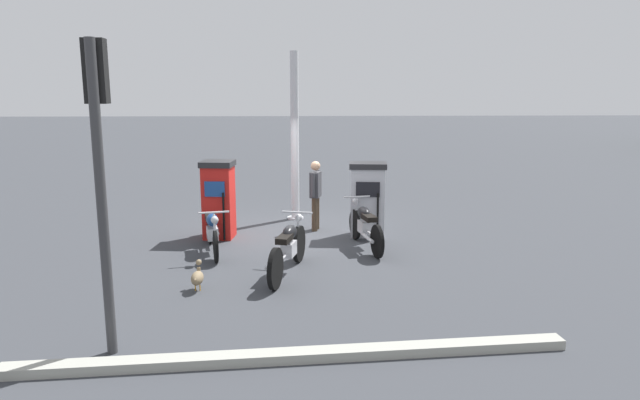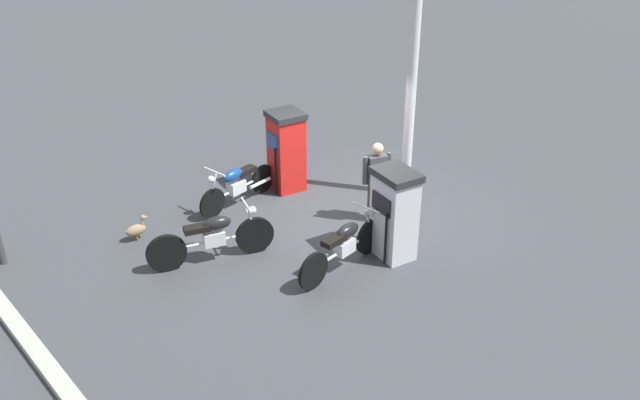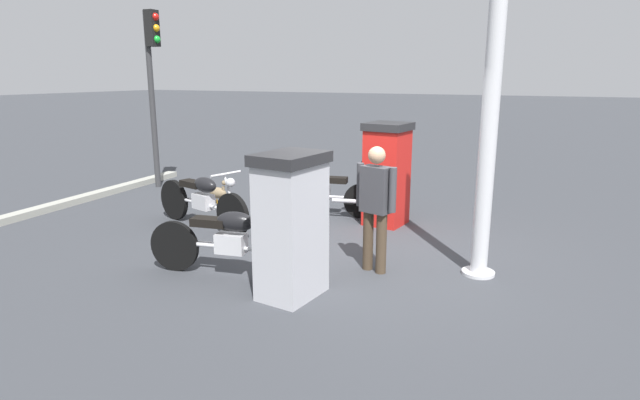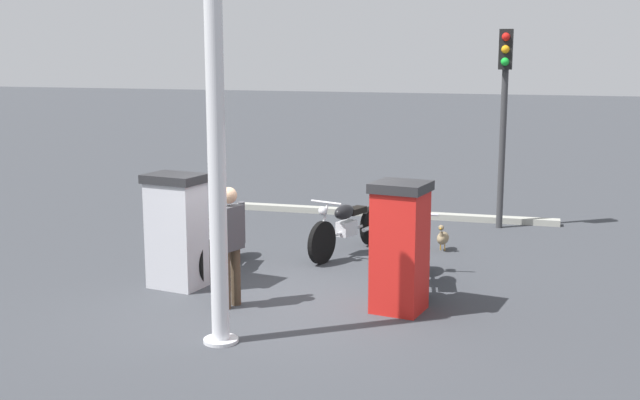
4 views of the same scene
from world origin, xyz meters
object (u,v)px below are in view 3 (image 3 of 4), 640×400
attendant_person (376,202)px  wandering_duck (218,192)px  fuel_pump_far (291,225)px  canopy_support_pole (490,116)px  motorcycle_far_pump (229,240)px  roadside_traffic_light (153,69)px  motorcycle_extra (203,200)px  motorcycle_near_pump (320,190)px  fuel_pump_near (387,174)px

attendant_person → wandering_duck: attendant_person is taller
fuel_pump_far → canopy_support_pole: 2.62m
motorcycle_far_pump → roadside_traffic_light: roadside_traffic_light is taller
fuel_pump_far → wandering_duck: (3.33, -3.13, -0.59)m
motorcycle_extra → roadside_traffic_light: bearing=-36.7°
wandering_duck → canopy_support_pole: canopy_support_pole is taller
roadside_traffic_light → fuel_pump_far: bearing=144.8°
motorcycle_far_pump → attendant_person: size_ratio=1.30×
motorcycle_near_pump → motorcycle_extra: motorcycle_extra is taller
motorcycle_extra → canopy_support_pole: size_ratio=0.53×
motorcycle_extra → canopy_support_pole: bearing=178.2°
fuel_pump_near → canopy_support_pole: bearing=137.3°
motorcycle_near_pump → canopy_support_pole: (-2.97, 1.62, 1.48)m
fuel_pump_near → motorcycle_near_pump: (1.19, 0.02, -0.38)m
motorcycle_near_pump → wandering_duck: (2.14, 0.05, -0.24)m
motorcycle_extra → wandering_duck: 1.64m
motorcycle_extra → wandering_duck: size_ratio=4.61×
motorcycle_extra → canopy_support_pole: 4.58m
motorcycle_far_pump → roadside_traffic_light: bearing=-39.3°
fuel_pump_near → roadside_traffic_light: roadside_traffic_light is taller
motorcycle_near_pump → attendant_person: size_ratio=1.23×
fuel_pump_far → motorcycle_far_pump: bearing=-10.2°
fuel_pump_far → canopy_support_pole: bearing=-138.8°
fuel_pump_far → attendant_person: bearing=-117.5°
fuel_pump_near → wandering_duck: bearing=1.2°
attendant_person → fuel_pump_near: bearing=-74.7°
fuel_pump_near → attendant_person: 2.17m
motorcycle_far_pump → wandering_duck: bearing=-51.2°
motorcycle_near_pump → attendant_person: bearing=130.4°
motorcycle_far_pump → canopy_support_pole: size_ratio=0.51×
fuel_pump_near → wandering_duck: size_ratio=3.57×
roadside_traffic_light → canopy_support_pole: bearing=162.6°
roadside_traffic_light → motorcycle_extra: bearing=143.3°
motorcycle_far_pump → roadside_traffic_light: (4.44, -3.64, 2.06)m
fuel_pump_far → motorcycle_far_pump: 1.03m
canopy_support_pole → motorcycle_far_pump: bearing=27.0°
fuel_pump_near → motorcycle_far_pump: 3.19m
motorcycle_near_pump → roadside_traffic_light: size_ratio=0.52×
attendant_person → wandering_duck: bearing=-27.4°
motorcycle_far_pump → attendant_person: 1.83m
fuel_pump_near → motorcycle_near_pump: fuel_pump_near is taller
fuel_pump_near → motorcycle_extra: (2.56, 1.50, -0.38)m
fuel_pump_far → wandering_duck: fuel_pump_far is taller
motorcycle_far_pump → wandering_duck: size_ratio=4.40×
motorcycle_far_pump → roadside_traffic_light: size_ratio=0.56×
roadside_traffic_light → canopy_support_pole: 7.53m
motorcycle_extra → motorcycle_near_pump: bearing=-132.6°
fuel_pump_far → canopy_support_pole: size_ratio=0.40×
fuel_pump_near → fuel_pump_far: fuel_pump_near is taller
wandering_duck → attendant_person: bearing=152.6°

